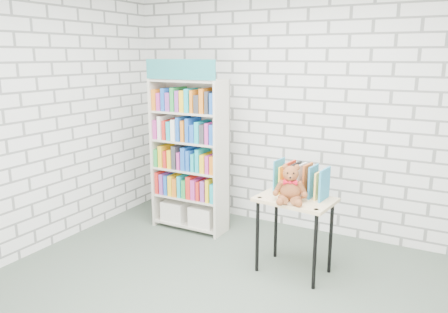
% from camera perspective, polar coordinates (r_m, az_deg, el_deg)
% --- Properties ---
extents(ground, '(4.50, 4.50, 0.00)m').
position_cam_1_polar(ground, '(3.84, -0.41, -19.15)').
color(ground, '#465447').
rests_on(ground, ground).
extents(room_shell, '(4.52, 4.02, 2.81)m').
position_cam_1_polar(room_shell, '(3.26, -0.47, 8.45)').
color(room_shell, silver).
rests_on(room_shell, ground).
extents(bookshelf, '(0.89, 0.35, 2.00)m').
position_cam_1_polar(bookshelf, '(5.13, -4.50, 0.31)').
color(bookshelf, beige).
rests_on(bookshelf, ground).
extents(display_table, '(0.74, 0.56, 0.75)m').
position_cam_1_polar(display_table, '(4.18, 9.26, -6.74)').
color(display_table, '#D8B582').
rests_on(display_table, ground).
extents(table_books, '(0.51, 0.27, 0.29)m').
position_cam_1_polar(table_books, '(4.20, 10.05, -3.09)').
color(table_books, teal).
rests_on(table_books, display_table).
extents(teddy_bear, '(0.31, 0.31, 0.34)m').
position_cam_1_polar(teddy_bear, '(4.01, 8.65, -3.92)').
color(teddy_bear, brown).
rests_on(teddy_bear, display_table).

